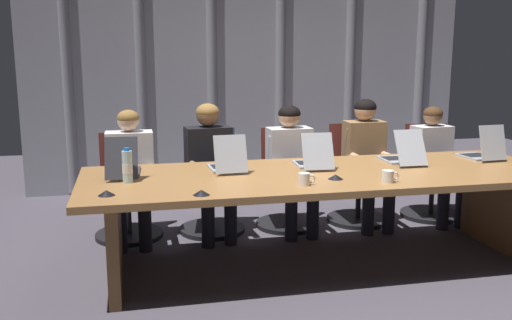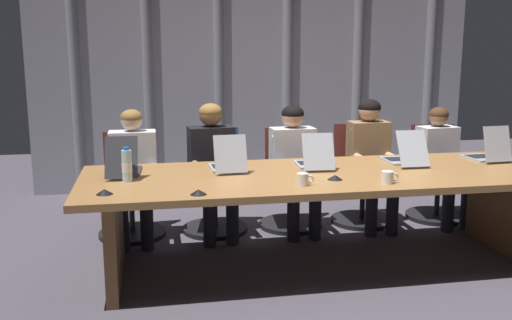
{
  "view_description": "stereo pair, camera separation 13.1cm",
  "coord_description": "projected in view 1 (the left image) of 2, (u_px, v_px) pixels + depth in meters",
  "views": [
    {
      "loc": [
        -1.42,
        -4.05,
        1.67
      ],
      "look_at": [
        -0.51,
        0.09,
        0.83
      ],
      "focal_mm": 40.27,
      "sensor_mm": 36.0,
      "label": 1
    },
    {
      "loc": [
        -1.29,
        -4.08,
        1.67
      ],
      "look_at": [
        -0.51,
        0.09,
        0.83
      ],
      "focal_mm": 40.27,
      "sensor_mm": 36.0,
      "label": 2
    }
  ],
  "objects": [
    {
      "name": "office_chair_left_end",
      "position": [
        127.0,
        198.0,
        5.13
      ],
      "size": [
        0.6,
        0.6,
        0.92
      ],
      "rotation": [
        0.0,
        0.0,
        -1.49
      ],
      "color": "#511E19",
      "rests_on": "ground_plane"
    },
    {
      "name": "office_chair_center",
      "position": [
        287.0,
        190.0,
        5.44
      ],
      "size": [
        0.6,
        0.6,
        0.91
      ],
      "rotation": [
        0.0,
        0.0,
        -1.66
      ],
      "color": "#511E19",
      "rests_on": "ground_plane"
    },
    {
      "name": "laptop_right_end",
      "position": [
        482.0,
        152.0,
        4.88
      ],
      "size": [
        0.26,
        0.4,
        0.3
      ],
      "rotation": [
        0.0,
        0.0,
        1.64
      ],
      "color": "#A8ADB7",
      "rests_on": "conference_table"
    },
    {
      "name": "laptop_left_mid",
      "position": [
        227.0,
        163.0,
        4.41
      ],
      "size": [
        0.26,
        0.41,
        0.29
      ],
      "rotation": [
        0.0,
        0.0,
        1.61
      ],
      "color": "#A8ADB7",
      "rests_on": "conference_table"
    },
    {
      "name": "person_right_end",
      "position": [
        436.0,
        157.0,
        5.53
      ],
      "size": [
        0.41,
        0.57,
        1.11
      ],
      "rotation": [
        0.0,
        0.0,
        -1.47
      ],
      "color": "silver",
      "rests_on": "ground_plane"
    },
    {
      "name": "laptop_left_end",
      "position": [
        123.0,
        168.0,
        4.25
      ],
      "size": [
        0.26,
        0.49,
        0.3
      ],
      "rotation": [
        0.0,
        0.0,
        1.51
      ],
      "color": "#2D2D33",
      "rests_on": "conference_table"
    },
    {
      "name": "person_left_end",
      "position": [
        130.0,
        168.0,
        4.93
      ],
      "size": [
        0.41,
        0.55,
        1.14
      ],
      "rotation": [
        0.0,
        0.0,
        -1.57
      ],
      "color": "silver",
      "rests_on": "ground_plane"
    },
    {
      "name": "conference_table",
      "position": [
        323.0,
        191.0,
        4.39
      ],
      "size": [
        3.63,
        1.21,
        0.73
      ],
      "color": "olive",
      "rests_on": "ground_plane"
    },
    {
      "name": "office_chair_right_end",
      "position": [
        431.0,
        182.0,
        5.75
      ],
      "size": [
        0.6,
        0.61,
        0.91
      ],
      "rotation": [
        0.0,
        0.0,
        -1.73
      ],
      "color": "#511E19",
      "rests_on": "ground_plane"
    },
    {
      "name": "conference_mic_middle",
      "position": [
        201.0,
        192.0,
        3.69
      ],
      "size": [
        0.11,
        0.11,
        0.03
      ],
      "primitive_type": "cone",
      "color": "black",
      "rests_on": "conference_table"
    },
    {
      "name": "person_left_mid",
      "position": [
        210.0,
        161.0,
        5.07
      ],
      "size": [
        0.45,
        0.57,
        1.18
      ],
      "rotation": [
        0.0,
        0.0,
        -1.48
      ],
      "color": "black",
      "rests_on": "ground_plane"
    },
    {
      "name": "person_right_mid",
      "position": [
        367.0,
        154.0,
        5.38
      ],
      "size": [
        0.38,
        0.55,
        1.2
      ],
      "rotation": [
        0.0,
        0.0,
        -1.57
      ],
      "color": "olive",
      "rests_on": "ground_plane"
    },
    {
      "name": "curtain_backdrop",
      "position": [
        250.0,
        55.0,
        6.78
      ],
      "size": [
        5.23,
        0.17,
        3.16
      ],
      "color": "#9999A0",
      "rests_on": "ground_plane"
    },
    {
      "name": "ground_plane",
      "position": [
        321.0,
        264.0,
        4.5
      ],
      "size": [
        10.8,
        10.8,
        0.0
      ],
      "primitive_type": "plane",
      "color": "#47424C"
    },
    {
      "name": "laptop_center",
      "position": [
        313.0,
        160.0,
        4.55
      ],
      "size": [
        0.26,
        0.44,
        0.29
      ],
      "rotation": [
        0.0,
        0.0,
        1.52
      ],
      "color": "#A8ADB7",
      "rests_on": "conference_table"
    },
    {
      "name": "coffee_mug_far",
      "position": [
        388.0,
        176.0,
        4.03
      ],
      "size": [
        0.13,
        0.08,
        0.09
      ],
      "color": "white",
      "rests_on": "conference_table"
    },
    {
      "name": "laptop_right_mid",
      "position": [
        401.0,
        156.0,
        4.73
      ],
      "size": [
        0.24,
        0.47,
        0.29
      ],
      "rotation": [
        0.0,
        0.0,
        1.56
      ],
      "color": "#A8ADB7",
      "rests_on": "conference_table"
    },
    {
      "name": "water_bottle_primary",
      "position": [
        127.0,
        167.0,
        4.02
      ],
      "size": [
        0.07,
        0.07,
        0.25
      ],
      "color": "silver",
      "rests_on": "conference_table"
    },
    {
      "name": "office_chair_left_mid",
      "position": [
        212.0,
        193.0,
        5.29
      ],
      "size": [
        0.6,
        0.61,
        0.93
      ],
      "rotation": [
        0.0,
        0.0,
        -1.74
      ],
      "color": "navy",
      "rests_on": "ground_plane"
    },
    {
      "name": "person_center",
      "position": [
        292.0,
        160.0,
        5.23
      ],
      "size": [
        0.42,
        0.56,
        1.15
      ],
      "rotation": [
        0.0,
        0.0,
        -1.52
      ],
      "color": "silver",
      "rests_on": "ground_plane"
    },
    {
      "name": "coffee_mug_near",
      "position": [
        305.0,
        179.0,
        3.95
      ],
      "size": [
        0.12,
        0.08,
        0.09
      ],
      "color": "white",
      "rests_on": "conference_table"
    },
    {
      "name": "conference_mic_left_side",
      "position": [
        106.0,
        193.0,
        3.68
      ],
      "size": [
        0.11,
        0.11,
        0.03
      ],
      "primitive_type": "cone",
      "color": "black",
      "rests_on": "conference_table"
    },
    {
      "name": "office_chair_right_mid",
      "position": [
        357.0,
        185.0,
        5.59
      ],
      "size": [
        0.6,
        0.6,
        0.94
      ],
      "rotation": [
        0.0,
        0.0,
        -1.56
      ],
      "color": "#511E19",
      "rests_on": "ground_plane"
    },
    {
      "name": "conference_mic_right_side",
      "position": [
        336.0,
        177.0,
        4.14
      ],
      "size": [
        0.11,
        0.11,
        0.03
      ],
      "primitive_type": "cone",
      "color": "black",
      "rests_on": "conference_table"
    }
  ]
}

